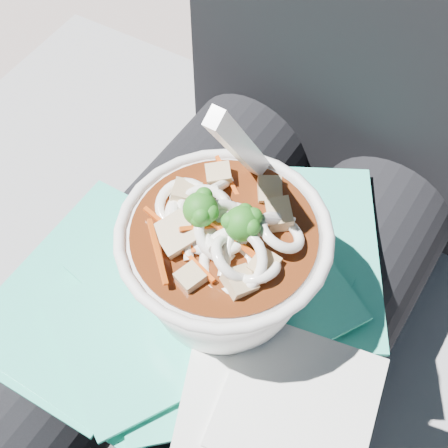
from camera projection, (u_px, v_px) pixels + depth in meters
The scene contains 6 objects.
stone_ledge at pixel (268, 336), 0.93m from camera, with size 1.00×0.50×0.44m, color gray.
lap at pixel (208, 328), 0.61m from camera, with size 0.32×0.48×0.15m.
person_body at pixel (257, 246), 0.63m from camera, with size 0.34×0.94×0.99m.
plastic_bag at pixel (192, 298), 0.54m from camera, with size 0.32×0.36×0.02m.
napkins at pixel (277, 419), 0.46m from camera, with size 0.17×0.18×0.01m.
udon_bowl at pixel (224, 256), 0.48m from camera, with size 0.17×0.17×0.20m.
Camera 1 is at (0.16, -0.22, 1.08)m, focal length 50.00 mm.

